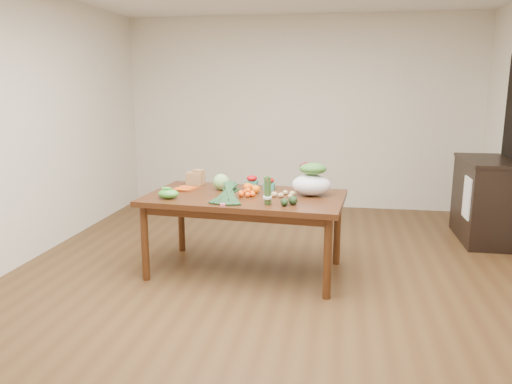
% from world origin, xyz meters
% --- Properties ---
extents(floor, '(6.00, 6.00, 0.00)m').
position_xyz_m(floor, '(0.00, 0.00, 0.00)').
color(floor, '#51371B').
rests_on(floor, ground).
extents(room_walls, '(5.02, 6.02, 2.70)m').
position_xyz_m(room_walls, '(0.00, 0.00, 1.35)').
color(room_walls, silver).
rests_on(room_walls, floor).
extents(dining_table, '(1.89, 1.15, 0.75)m').
position_xyz_m(dining_table, '(-0.28, 0.25, 0.38)').
color(dining_table, '#441E0F').
rests_on(dining_table, floor).
extents(cabinet, '(0.52, 1.02, 0.94)m').
position_xyz_m(cabinet, '(2.22, 1.69, 0.47)').
color(cabinet, black).
rests_on(cabinet, floor).
extents(dish_towel, '(0.02, 0.28, 0.45)m').
position_xyz_m(dish_towel, '(1.96, 1.40, 0.55)').
color(dish_towel, white).
rests_on(dish_towel, cabinet).
extents(paper_bag, '(0.23, 0.20, 0.15)m').
position_xyz_m(paper_bag, '(-0.88, 0.66, 0.83)').
color(paper_bag, '#A47F49').
rests_on(paper_bag, dining_table).
extents(cabbage, '(0.16, 0.16, 0.16)m').
position_xyz_m(cabbage, '(-0.55, 0.45, 0.83)').
color(cabbage, '#88B669').
rests_on(cabbage, dining_table).
extents(strawberry_basket_a, '(0.12, 0.12, 0.10)m').
position_xyz_m(strawberry_basket_a, '(-0.27, 0.59, 0.80)').
color(strawberry_basket_a, '#B90C14').
rests_on(strawberry_basket_a, dining_table).
extents(strawberry_basket_b, '(0.11, 0.11, 0.09)m').
position_xyz_m(strawberry_basket_b, '(-0.09, 0.54, 0.80)').
color(strawberry_basket_b, '#B5110C').
rests_on(strawberry_basket_b, dining_table).
extents(orange_a, '(0.08, 0.08, 0.08)m').
position_xyz_m(orange_a, '(-0.28, 0.42, 0.79)').
color(orange_a, orange).
rests_on(orange_a, dining_table).
extents(orange_b, '(0.07, 0.07, 0.07)m').
position_xyz_m(orange_b, '(-0.26, 0.45, 0.78)').
color(orange_b, orange).
rests_on(orange_b, dining_table).
extents(orange_c, '(0.08, 0.08, 0.08)m').
position_xyz_m(orange_c, '(-0.19, 0.34, 0.79)').
color(orange_c, '#DE5A0D').
rests_on(orange_c, dining_table).
extents(mandarin_cluster, '(0.19, 0.19, 0.08)m').
position_xyz_m(mandarin_cluster, '(-0.24, 0.22, 0.79)').
color(mandarin_cluster, '#FF5E0F').
rests_on(mandarin_cluster, dining_table).
extents(carrots, '(0.24, 0.23, 0.03)m').
position_xyz_m(carrots, '(-0.87, 0.40, 0.76)').
color(carrots, orange).
rests_on(carrots, dining_table).
extents(snap_pea_bag, '(0.19, 0.14, 0.09)m').
position_xyz_m(snap_pea_bag, '(-0.93, 0.00, 0.79)').
color(snap_pea_bag, green).
rests_on(snap_pea_bag, dining_table).
extents(kale_bunch, '(0.35, 0.43, 0.16)m').
position_xyz_m(kale_bunch, '(-0.38, -0.08, 0.83)').
color(kale_bunch, black).
rests_on(kale_bunch, dining_table).
extents(asparagus_bundle, '(0.09, 0.12, 0.26)m').
position_xyz_m(asparagus_bundle, '(-0.02, -0.08, 0.88)').
color(asparagus_bundle, '#457033').
rests_on(asparagus_bundle, dining_table).
extents(potato_a, '(0.06, 0.05, 0.05)m').
position_xyz_m(potato_a, '(0.00, 0.22, 0.77)').
color(potato_a, tan).
rests_on(potato_a, dining_table).
extents(potato_b, '(0.05, 0.05, 0.05)m').
position_xyz_m(potato_b, '(0.06, 0.20, 0.77)').
color(potato_b, tan).
rests_on(potato_b, dining_table).
extents(potato_c, '(0.06, 0.05, 0.05)m').
position_xyz_m(potato_c, '(0.16, 0.28, 0.77)').
color(potato_c, '#D0BF78').
rests_on(potato_c, dining_table).
extents(potato_d, '(0.05, 0.04, 0.04)m').
position_xyz_m(potato_d, '(0.09, 0.33, 0.77)').
color(potato_d, tan).
rests_on(potato_d, dining_table).
extents(potato_e, '(0.04, 0.04, 0.04)m').
position_xyz_m(potato_e, '(0.15, 0.19, 0.77)').
color(potato_e, tan).
rests_on(potato_e, dining_table).
extents(avocado_a, '(0.09, 0.11, 0.06)m').
position_xyz_m(avocado_a, '(0.13, -0.10, 0.78)').
color(avocado_a, black).
rests_on(avocado_a, dining_table).
extents(avocado_b, '(0.11, 0.13, 0.08)m').
position_xyz_m(avocado_b, '(0.20, -0.04, 0.79)').
color(avocado_b, black).
rests_on(avocado_b, dining_table).
extents(salad_bag, '(0.38, 0.30, 0.28)m').
position_xyz_m(salad_bag, '(0.33, 0.34, 0.89)').
color(salad_bag, white).
rests_on(salad_bag, dining_table).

